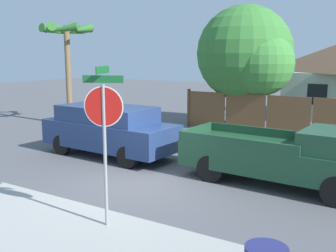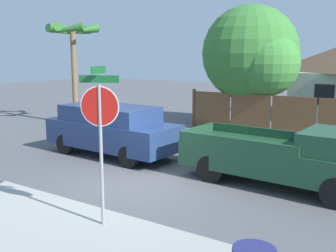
{
  "view_description": "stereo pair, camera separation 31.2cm",
  "coord_description": "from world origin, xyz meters",
  "px_view_note": "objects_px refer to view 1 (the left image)",
  "views": [
    {
      "loc": [
        6.31,
        -8.62,
        3.52
      ],
      "look_at": [
        0.65,
        0.56,
        1.6
      ],
      "focal_mm": 42.0,
      "sensor_mm": 36.0,
      "label": 1
    },
    {
      "loc": [
        6.57,
        -8.46,
        3.52
      ],
      "look_at": [
        0.65,
        0.56,
        1.6
      ],
      "focal_mm": 42.0,
      "sensor_mm": 36.0,
      "label": 2
    }
  ],
  "objects_px": {
    "oak_tree": "(248,56)",
    "red_suv": "(109,129)",
    "orange_pickup": "(289,156)",
    "palm_tree": "(67,38)",
    "stop_sign": "(104,119)"
  },
  "relations": [
    {
      "from": "oak_tree",
      "to": "orange_pickup",
      "type": "bearing_deg",
      "value": -62.16
    },
    {
      "from": "red_suv",
      "to": "orange_pickup",
      "type": "xyz_separation_m",
      "value": [
        6.33,
        -0.01,
        -0.13
      ]
    },
    {
      "from": "oak_tree",
      "to": "red_suv",
      "type": "height_order",
      "value": "oak_tree"
    },
    {
      "from": "oak_tree",
      "to": "red_suv",
      "type": "relative_size",
      "value": 1.18
    },
    {
      "from": "palm_tree",
      "to": "orange_pickup",
      "type": "relative_size",
      "value": 0.92
    },
    {
      "from": "red_suv",
      "to": "palm_tree",
      "type": "bearing_deg",
      "value": 149.36
    },
    {
      "from": "red_suv",
      "to": "orange_pickup",
      "type": "height_order",
      "value": "red_suv"
    },
    {
      "from": "red_suv",
      "to": "stop_sign",
      "type": "relative_size",
      "value": 1.53
    },
    {
      "from": "oak_tree",
      "to": "palm_tree",
      "type": "bearing_deg",
      "value": -154.08
    },
    {
      "from": "orange_pickup",
      "to": "stop_sign",
      "type": "distance_m",
      "value": 5.43
    },
    {
      "from": "palm_tree",
      "to": "oak_tree",
      "type": "bearing_deg",
      "value": 25.92
    },
    {
      "from": "orange_pickup",
      "to": "stop_sign",
      "type": "bearing_deg",
      "value": -116.33
    },
    {
      "from": "palm_tree",
      "to": "stop_sign",
      "type": "xyz_separation_m",
      "value": [
        9.75,
        -8.56,
        -2.13
      ]
    },
    {
      "from": "palm_tree",
      "to": "orange_pickup",
      "type": "height_order",
      "value": "palm_tree"
    },
    {
      "from": "oak_tree",
      "to": "orange_pickup",
      "type": "xyz_separation_m",
      "value": [
        4.2,
        -7.95,
        -2.7
      ]
    }
  ]
}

